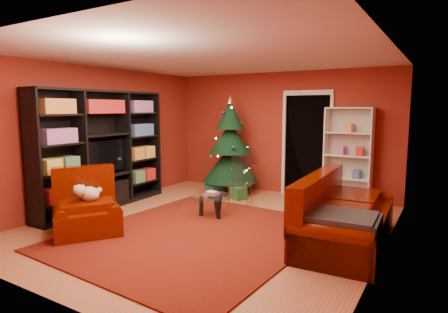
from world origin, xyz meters
The scene contains 17 objects.
floor centered at (0.00, 0.00, -0.03)m, with size 5.00×5.50×0.05m, color #A55E3A.
ceiling centered at (0.00, 0.00, 2.62)m, with size 5.00×5.50×0.05m, color silver.
wall_back centered at (0.00, 2.77, 1.30)m, with size 5.00×0.05×2.60m, color maroon.
wall_left centered at (-2.52, 0.00, 1.30)m, with size 0.05×5.50×2.60m, color maroon.
wall_right centered at (2.52, 0.00, 1.30)m, with size 0.05×5.50×2.60m, color maroon.
doorway centered at (0.60, 2.73, 1.05)m, with size 1.06×0.60×2.16m, color black, non-canonical shape.
rug centered at (0.08, -0.52, 0.01)m, with size 3.10×3.61×0.02m, color #63180C.
media_unit centered at (-2.27, -0.13, 1.08)m, with size 0.43×2.81×2.15m, color black, non-canonical shape.
christmas_tree centered at (-0.90, 2.15, 1.03)m, with size 1.20×1.20×2.13m, color black, non-canonical shape.
gift_box_teal centered at (-1.12, 1.85, 0.14)m, with size 0.29×0.29×0.29m, color #216377.
gift_box_green centered at (-0.45, 1.70, 0.13)m, with size 0.25×0.25×0.25m, color #22682B.
white_bookshelf centered at (1.48, 2.57, 0.93)m, with size 0.88×0.32×1.90m, color white, non-canonical shape.
armchair centered at (-1.35, -1.27, 0.39)m, with size 0.99×0.99×0.77m, color #4A0C00, non-canonical shape.
dog centered at (-1.36, -1.20, 0.58)m, with size 0.40×0.30×0.25m, color beige, non-canonical shape.
sofa centered at (2.02, 0.29, 0.48)m, with size 2.22×1.00×0.95m, color #4A0C00, non-canonical shape.
coffee_table centered at (-0.22, 0.39, 0.19)m, with size 0.71×0.71×0.44m, color gray, non-canonical shape.
acrylic_chair centered at (-0.16, 1.26, 0.42)m, with size 0.43×0.47×0.85m, color #66605B, non-canonical shape.
Camera 1 is at (3.14, -4.79, 1.84)m, focal length 30.00 mm.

